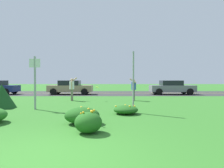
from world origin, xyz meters
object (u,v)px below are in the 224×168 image
person_thrower_white_shirt (73,87)px  person_catcher_blue_shirt (134,88)px  sign_post_by_roadside (134,82)px  sign_post_near_path (36,77)px  car_tan_center_left (71,87)px  car_gray_center_right (172,87)px  frisbee_lime (98,87)px

person_thrower_white_shirt → person_catcher_blue_shirt: (4.49, 0.06, -0.04)m
sign_post_by_roadside → sign_post_near_path: bearing=167.7°
person_catcher_blue_shirt → car_tan_center_left: size_ratio=0.36×
person_catcher_blue_shirt → car_gray_center_right: (4.65, 6.31, -0.19)m
person_thrower_white_shirt → car_gray_center_right: person_thrower_white_shirt is taller
car_tan_center_left → person_catcher_blue_shirt: bearing=-46.9°
person_thrower_white_shirt → car_gray_center_right: size_ratio=0.38×
sign_post_by_roadside → person_thrower_white_shirt: sign_post_by_roadside is taller
car_gray_center_right → person_thrower_white_shirt: bearing=-145.1°
frisbee_lime → car_tan_center_left: size_ratio=0.06×
frisbee_lime → person_catcher_blue_shirt: bearing=5.3°
car_tan_center_left → car_gray_center_right: size_ratio=1.00×
car_tan_center_left → car_gray_center_right: 10.56m
sign_post_near_path → person_thrower_white_shirt: bearing=76.7°
frisbee_lime → car_gray_center_right: bearing=42.0°
person_thrower_white_shirt → sign_post_near_path: bearing=-103.3°
sign_post_by_roadside → person_catcher_blue_shirt: 5.52m
person_catcher_blue_shirt → car_tan_center_left: bearing=133.1°
sign_post_near_path → person_catcher_blue_shirt: sign_post_near_path is taller
sign_post_by_roadside → person_thrower_white_shirt: 6.67m
sign_post_by_roadside → frisbee_lime: sign_post_by_roadside is taller
sign_post_by_roadside → person_thrower_white_shirt: bearing=125.7°
sign_post_by_roadside → person_thrower_white_shirt: size_ratio=1.65×
person_thrower_white_shirt → sign_post_by_roadside: bearing=-54.3°
person_thrower_white_shirt → frisbee_lime: person_thrower_white_shirt is taller
sign_post_near_path → person_thrower_white_shirt: 4.50m
frisbee_lime → car_gray_center_right: car_gray_center_right is taller
person_thrower_white_shirt → car_gray_center_right: (9.14, 6.38, -0.23)m
sign_post_by_roadside → car_gray_center_right: sign_post_by_roadside is taller
sign_post_near_path → frisbee_lime: (2.87, 4.15, -0.65)m
person_thrower_white_shirt → person_catcher_blue_shirt: size_ratio=1.04×
person_thrower_white_shirt → car_tan_center_left: person_thrower_white_shirt is taller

